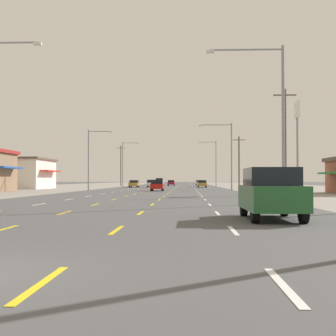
% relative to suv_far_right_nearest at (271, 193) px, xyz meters
% --- Properties ---
extents(ground_plane, '(572.00, 572.00, 0.00)m').
position_rel_suv_far_right_nearest_xyz_m(ground_plane, '(-7.09, 54.79, -1.03)').
color(ground_plane, '#4C4C4F').
extents(lot_apron_left, '(28.00, 440.00, 0.01)m').
position_rel_suv_far_right_nearest_xyz_m(lot_apron_left, '(-31.84, 54.79, -1.02)').
color(lot_apron_left, gray).
rests_on(lot_apron_left, ground).
extents(lot_apron_right, '(28.00, 440.00, 0.01)m').
position_rel_suv_far_right_nearest_xyz_m(lot_apron_right, '(17.66, 54.79, -1.02)').
color(lot_apron_right, gray).
rests_on(lot_apron_right, ground).
extents(lane_markings, '(10.64, 227.60, 0.01)m').
position_rel_suv_far_right_nearest_xyz_m(lane_markings, '(-7.09, 93.29, -1.02)').
color(lane_markings, white).
rests_on(lane_markings, ground).
extents(signal_span_wire, '(25.54, 0.52, 9.45)m').
position_rel_suv_far_right_nearest_xyz_m(signal_span_wire, '(-7.12, -4.79, 4.54)').
color(signal_span_wire, brown).
rests_on(signal_span_wire, ground).
extents(suv_far_right_nearest, '(1.98, 4.90, 1.98)m').
position_rel_suv_far_right_nearest_xyz_m(suv_far_right_nearest, '(0.00, 0.00, 0.00)').
color(suv_far_right_nearest, '#235B2D').
rests_on(suv_far_right_nearest, ground).
extents(hatchback_center_turn_mid, '(1.72, 3.90, 1.54)m').
position_rel_suv_far_right_nearest_xyz_m(hatchback_center_turn_mid, '(-7.31, 47.59, -0.24)').
color(hatchback_center_turn_mid, red).
rests_on(hatchback_center_turn_mid, ground).
extents(sedan_far_left_midfar, '(1.80, 4.50, 1.46)m').
position_rel_suv_far_right_nearest_xyz_m(sedan_far_left_midfar, '(-13.88, 78.39, -0.27)').
color(sedan_far_left_midfar, '#B28C33').
rests_on(sedan_far_left_midfar, ground).
extents(sedan_far_right_far, '(1.80, 4.50, 1.46)m').
position_rel_suv_far_right_nearest_xyz_m(sedan_far_right_far, '(-0.20, 78.64, -0.27)').
color(sedan_far_right_far, '#B28C33').
rests_on(sedan_far_right_far, ground).
extents(hatchback_inner_left_farther, '(1.72, 3.90, 1.54)m').
position_rel_suv_far_right_nearest_xyz_m(hatchback_inner_left_farther, '(-10.59, 80.81, -0.24)').
color(hatchback_inner_left_farther, white).
rests_on(hatchback_inner_left_farther, ground).
extents(sedan_center_turn_farthest, '(1.80, 4.50, 1.46)m').
position_rel_suv_far_right_nearest_xyz_m(sedan_center_turn_farthest, '(-7.34, 107.03, -0.27)').
color(sedan_center_turn_farthest, maroon).
rests_on(sedan_center_turn_farthest, ground).
extents(suv_inner_left_distant_a, '(1.98, 4.90, 1.98)m').
position_rel_suv_far_right_nearest_xyz_m(suv_inner_left_distant_a, '(-10.53, 109.48, 0.00)').
color(suv_inner_left_distant_a, white).
rests_on(suv_inner_left_distant_a, ground).
extents(sedan_far_right_distant_b, '(1.80, 4.50, 1.46)m').
position_rel_suv_far_right_nearest_xyz_m(sedan_far_right_distant_b, '(0.08, 113.22, -0.27)').
color(sedan_far_right_distant_b, silver).
rests_on(sedan_far_right_distant_b, ground).
extents(storefront_left_row_2, '(11.49, 12.31, 5.21)m').
position_rel_suv_far_right_nearest_xyz_m(storefront_left_row_2, '(-31.96, 62.62, 1.60)').
color(storefront_left_row_2, silver).
rests_on(storefront_left_row_2, ground).
extents(pole_sign_right_row_1, '(0.24, 1.69, 9.90)m').
position_rel_suv_far_right_nearest_xyz_m(pole_sign_right_row_1, '(8.55, 33.20, 6.23)').
color(pole_sign_right_row_1, gray).
rests_on(pole_sign_right_row_1, ground).
extents(streetlight_right_row_0, '(5.09, 0.26, 10.32)m').
position_rel_suv_far_right_nearest_xyz_m(streetlight_right_row_0, '(2.51, 12.97, 5.03)').
color(streetlight_right_row_0, gray).
rests_on(streetlight_right_row_0, ground).
extents(streetlight_left_row_1, '(3.52, 0.26, 8.68)m').
position_rel_suv_far_right_nearest_xyz_m(streetlight_left_row_1, '(-16.89, 49.52, 3.99)').
color(streetlight_left_row_1, gray).
rests_on(streetlight_left_row_1, ground).
extents(streetlight_right_row_1, '(4.69, 0.26, 9.53)m').
position_rel_suv_far_right_nearest_xyz_m(streetlight_right_row_1, '(2.54, 49.52, 4.57)').
color(streetlight_right_row_1, gray).
rests_on(streetlight_right_row_1, ground).
extents(streetlight_left_row_2, '(3.77, 0.26, 9.84)m').
position_rel_suv_far_right_nearest_xyz_m(streetlight_left_row_2, '(-16.89, 86.07, 4.62)').
color(streetlight_left_row_2, gray).
rests_on(streetlight_left_row_2, ground).
extents(streetlight_right_row_2, '(3.85, 0.26, 9.95)m').
position_rel_suv_far_right_nearest_xyz_m(streetlight_right_row_2, '(2.69, 86.07, 4.69)').
color(streetlight_right_row_2, gray).
rests_on(streetlight_right_row_2, ground).
extents(utility_pole_right_row_0, '(2.20, 0.26, 10.35)m').
position_rel_suv_far_right_nearest_xyz_m(utility_pole_right_row_0, '(6.29, 28.41, 4.35)').
color(utility_pole_right_row_0, brown).
rests_on(utility_pole_right_row_0, ground).
extents(utility_pole_right_row_1, '(2.20, 0.26, 9.08)m').
position_rel_suv_far_right_nearest_xyz_m(utility_pole_right_row_1, '(5.83, 65.70, 3.71)').
color(utility_pole_right_row_1, brown).
rests_on(utility_pole_right_row_1, ground).
extents(utility_pole_left_row_2, '(2.20, 0.26, 10.30)m').
position_rel_suv_far_right_nearest_xyz_m(utility_pole_left_row_2, '(-20.16, 104.34, 4.32)').
color(utility_pole_left_row_2, brown).
rests_on(utility_pole_left_row_2, ground).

